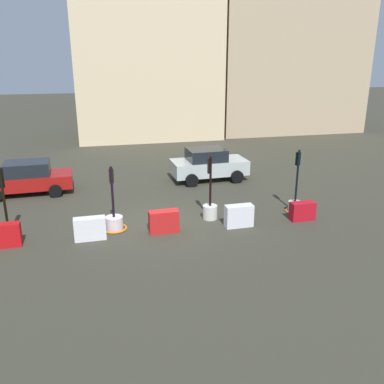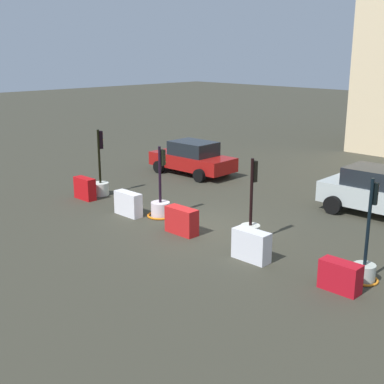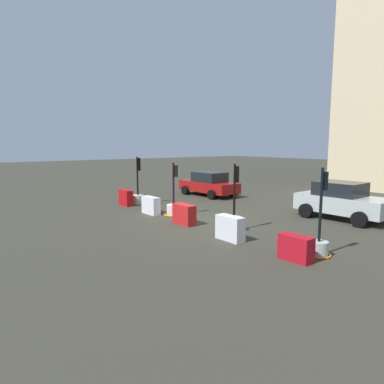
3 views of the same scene
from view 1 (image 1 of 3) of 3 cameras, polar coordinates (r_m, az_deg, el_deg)
ground_plane at (r=16.94m, az=-4.09°, el=-4.38°), size 120.00×120.00×0.00m
traffic_light_0 at (r=16.96m, az=-23.77°, el=-4.11°), size 0.67×0.67×2.71m
traffic_light_1 at (r=16.56m, az=-10.55°, el=-3.78°), size 0.97×0.97×2.55m
traffic_light_2 at (r=17.29m, az=2.47°, el=-1.98°), size 0.60×0.60×2.67m
traffic_light_3 at (r=18.61m, az=13.85°, el=-1.27°), size 0.77×0.77×2.74m
construction_barrier_0 at (r=16.24m, az=-23.98°, el=-5.39°), size 1.01×0.41×0.87m
construction_barrier_1 at (r=15.85m, az=-13.71°, el=-4.87°), size 1.15×0.42×0.86m
construction_barrier_2 at (r=16.05m, az=-3.86°, el=-4.04°), size 1.14×0.48×0.87m
construction_barrier_3 at (r=16.64m, az=6.40°, el=-3.25°), size 1.12×0.46×0.88m
construction_barrier_4 at (r=17.77m, az=14.78°, el=-2.53°), size 1.02×0.47×0.76m
car_red_compact at (r=21.83m, az=-21.54°, el=1.79°), size 4.33×2.27×1.59m
car_silver_hatchback at (r=22.57m, az=2.23°, el=3.80°), size 4.08×2.37×1.71m
building_main_facade at (r=35.06m, az=-6.43°, el=21.31°), size 11.51×7.40×16.73m
building_corner_block at (r=38.40m, az=12.88°, el=19.96°), size 12.92×6.57×15.68m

